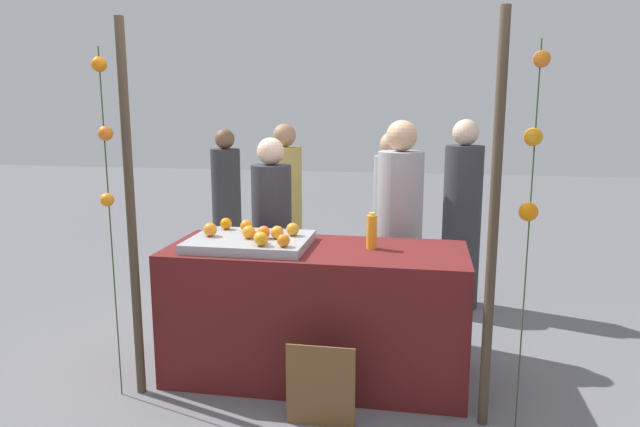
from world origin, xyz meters
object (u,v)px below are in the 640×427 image
at_px(vendor_left, 272,244).
at_px(vendor_right, 399,241).
at_px(orange_1, 226,224).
at_px(juice_bottle, 372,232).
at_px(stall_counter, 316,313).
at_px(orange_0, 210,230).
at_px(chalkboard_sign, 321,387).

xyz_separation_m(vendor_left, vendor_right, (0.99, -0.02, 0.06)).
relative_size(orange_1, juice_bottle, 0.34).
distance_m(stall_counter, vendor_right, 0.93).
height_order(orange_0, vendor_right, vendor_right).
bearing_deg(orange_0, vendor_right, 31.48).
xyz_separation_m(orange_0, chalkboard_sign, (0.84, -0.57, -0.76)).
relative_size(stall_counter, orange_1, 23.97).
xyz_separation_m(orange_1, juice_bottle, (1.03, -0.13, 0.01)).
xyz_separation_m(chalkboard_sign, vendor_right, (0.37, 1.31, 0.55)).
bearing_deg(chalkboard_sign, orange_0, 146.14).
relative_size(orange_0, vendor_left, 0.06).
relative_size(orange_0, chalkboard_sign, 0.18).
bearing_deg(orange_1, vendor_left, 70.55).
bearing_deg(orange_0, stall_counter, 3.95).
relative_size(stall_counter, orange_0, 21.65).
xyz_separation_m(stall_counter, orange_1, (-0.67, 0.18, 0.54)).
xyz_separation_m(stall_counter, chalkboard_sign, (0.14, -0.61, -0.21)).
bearing_deg(orange_0, vendor_left, 73.96).
bearing_deg(vendor_right, orange_0, -148.52).
height_order(juice_bottle, vendor_right, vendor_right).
relative_size(orange_0, orange_1, 1.11).
xyz_separation_m(juice_bottle, vendor_right, (0.15, 0.65, -0.21)).
bearing_deg(chalkboard_sign, orange_1, 135.74).
height_order(stall_counter, vendor_right, vendor_right).
distance_m(stall_counter, orange_1, 0.88).
height_order(stall_counter, vendor_left, vendor_left).
bearing_deg(vendor_right, juice_bottle, -103.20).
xyz_separation_m(juice_bottle, chalkboard_sign, (-0.22, -0.66, -0.76)).
xyz_separation_m(orange_1, chalkboard_sign, (0.81, -0.79, -0.75)).
bearing_deg(vendor_left, vendor_right, -0.88).
height_order(stall_counter, juice_bottle, juice_bottle).
xyz_separation_m(chalkboard_sign, vendor_left, (-0.63, 1.32, 0.49)).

